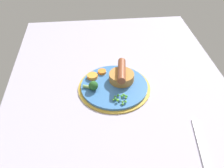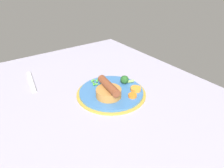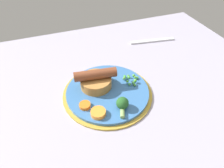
# 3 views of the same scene
# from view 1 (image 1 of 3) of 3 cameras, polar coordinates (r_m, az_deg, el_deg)

# --- Properties ---
(dining_table) EXTENTS (1.10, 0.80, 0.03)m
(dining_table) POSITION_cam_1_polar(r_m,az_deg,el_deg) (0.90, 1.56, -1.59)
(dining_table) COLOR #9E99AD
(dining_table) RESTS_ON ground
(dinner_plate) EXTENTS (0.26, 0.26, 0.01)m
(dinner_plate) POSITION_cam_1_polar(r_m,az_deg,el_deg) (0.88, 0.53, -0.73)
(dinner_plate) COLOR #B79333
(dinner_plate) RESTS_ON dining_table
(sausage_pudding) EXTENTS (0.12, 0.09, 0.06)m
(sausage_pudding) POSITION_cam_1_polar(r_m,az_deg,el_deg) (0.89, 2.19, 2.03)
(sausage_pudding) COLOR #AD7538
(sausage_pudding) RESTS_ON dinner_plate
(pea_pile) EXTENTS (0.05, 0.05, 0.02)m
(pea_pile) POSITION_cam_1_polar(r_m,az_deg,el_deg) (0.82, 2.01, -3.28)
(pea_pile) COLOR #539743
(pea_pile) RESTS_ON dinner_plate
(broccoli_floret_near) EXTENTS (0.04, 0.05, 0.03)m
(broccoli_floret_near) POSITION_cam_1_polar(r_m,az_deg,el_deg) (0.86, -4.43, -0.41)
(broccoli_floret_near) COLOR #235623
(broccoli_floret_near) RESTS_ON dinner_plate
(carrot_slice_2) EXTENTS (0.04, 0.04, 0.01)m
(carrot_slice_2) POSITION_cam_1_polar(r_m,az_deg,el_deg) (0.91, -4.49, 1.79)
(carrot_slice_2) COLOR orange
(carrot_slice_2) RESTS_ON dinner_plate
(carrot_slice_4) EXTENTS (0.04, 0.04, 0.01)m
(carrot_slice_4) POSITION_cam_1_polar(r_m,az_deg,el_deg) (0.93, -2.29, 2.82)
(carrot_slice_4) COLOR orange
(carrot_slice_4) RESTS_ON dinner_plate
(fork) EXTENTS (0.18, 0.04, 0.01)m
(fork) POSITION_cam_1_polar(r_m,az_deg,el_deg) (0.76, 19.55, -12.64)
(fork) COLOR silver
(fork) RESTS_ON dining_table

